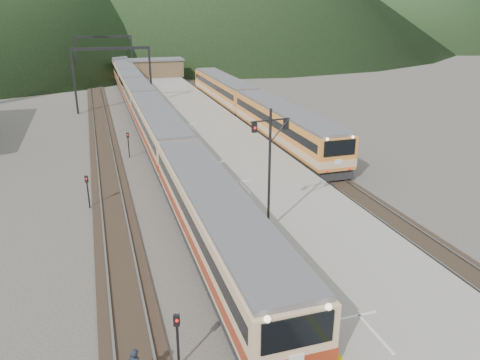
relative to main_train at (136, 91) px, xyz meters
name	(u,v)px	position (x,y,z in m)	size (l,w,h in m)	color
track_main	(154,139)	(0.00, -17.40, -2.03)	(2.60, 200.00, 0.23)	black
track_far	(103,143)	(-5.00, -17.40, -2.03)	(2.60, 200.00, 0.23)	black
track_second	(261,130)	(11.50, -17.40, -2.03)	(2.60, 200.00, 0.23)	black
platform	(213,135)	(5.60, -19.40, -1.60)	(8.00, 100.00, 1.00)	gray
gantry_near	(112,67)	(-2.85, -2.40, 3.49)	(9.55, 0.25, 8.00)	black
gantry_far	(104,50)	(-2.85, 22.60, 3.49)	(9.55, 0.25, 8.00)	black
station_shed	(156,68)	(5.60, 20.60, 0.47)	(9.40, 4.40, 3.10)	brown
main_train	(136,91)	(0.00, 0.00, 0.00)	(3.06, 105.03, 3.74)	tan
second_train	(248,104)	(11.50, -13.01, 0.04)	(3.13, 42.58, 3.82)	orange
signal_mast	(270,158)	(3.03, -41.93, 3.05)	(2.20, 0.37, 6.79)	black
short_signal_a	(177,334)	(-3.44, -49.72, -0.64)	(0.26, 0.22, 2.27)	black
short_signal_b	(128,142)	(-2.95, -22.90, -0.64)	(0.26, 0.22, 2.27)	black
short_signal_c	(87,187)	(-6.45, -33.43, -0.64)	(0.24, 0.18, 2.27)	black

